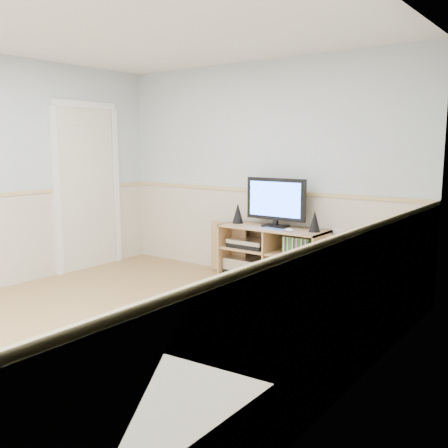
{
  "coord_description": "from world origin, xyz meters",
  "views": [
    {
      "loc": [
        3.15,
        -2.69,
        1.55
      ],
      "look_at": [
        0.25,
        1.2,
        0.78
      ],
      "focal_mm": 40.0,
      "sensor_mm": 36.0,
      "label": 1
    }
  ],
  "objects_px": {
    "media_cabinet": "(275,255)",
    "keyboard": "(274,229)",
    "monitor": "(276,201)",
    "game_consoles": "(296,283)"
  },
  "relations": [
    {
      "from": "monitor",
      "to": "media_cabinet",
      "type": "bearing_deg",
      "value": 90.0
    },
    {
      "from": "media_cabinet",
      "to": "keyboard",
      "type": "relative_size",
      "value": 6.11
    },
    {
      "from": "keyboard",
      "to": "game_consoles",
      "type": "distance_m",
      "value": 0.64
    },
    {
      "from": "monitor",
      "to": "keyboard",
      "type": "relative_size",
      "value": 2.33
    },
    {
      "from": "media_cabinet",
      "to": "monitor",
      "type": "height_order",
      "value": "monitor"
    },
    {
      "from": "monitor",
      "to": "keyboard",
      "type": "bearing_deg",
      "value": -64.19
    },
    {
      "from": "monitor",
      "to": "game_consoles",
      "type": "distance_m",
      "value": 0.93
    },
    {
      "from": "monitor",
      "to": "keyboard",
      "type": "distance_m",
      "value": 0.36
    },
    {
      "from": "monitor",
      "to": "game_consoles",
      "type": "height_order",
      "value": "monitor"
    },
    {
      "from": "keyboard",
      "to": "monitor",
      "type": "bearing_deg",
      "value": 126.83
    }
  ]
}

